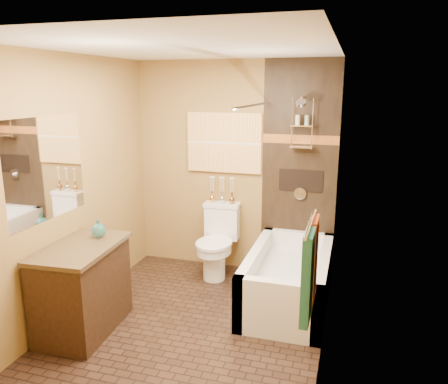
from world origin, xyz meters
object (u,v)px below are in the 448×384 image
at_px(sunset_painting, 224,143).
at_px(vanity, 83,288).
at_px(toilet, 217,241).
at_px(bathtub, 288,283).

relative_size(sunset_painting, vanity, 0.94).
bearing_deg(toilet, bathtub, -29.23).
distance_m(toilet, vanity, 1.71).
bearing_deg(vanity, sunset_painting, 61.98).
xyz_separation_m(sunset_painting, vanity, (-0.81, -1.78, -1.14)).
bearing_deg(bathtub, vanity, -148.50).
xyz_separation_m(toilet, vanity, (-0.81, -1.51, -0.01)).
bearing_deg(bathtub, toilet, 153.67).
bearing_deg(toilet, vanity, -121.19).
bearing_deg(sunset_painting, toilet, -90.00).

